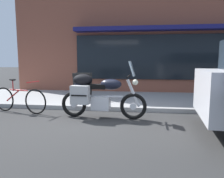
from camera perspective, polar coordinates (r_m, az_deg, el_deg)
ground_plane at (r=5.11m, az=-8.67°, el=-8.56°), size 80.00×80.00×0.00m
touring_motorcycle at (r=5.27m, az=-3.90°, el=-1.29°), size 2.14×0.63×1.40m
parked_bicycle at (r=6.38m, az=-23.31°, el=-2.48°), size 1.71×0.55×0.93m
sandwich_board_sign at (r=7.03m, az=-7.73°, el=0.61°), size 0.55×0.41×0.90m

